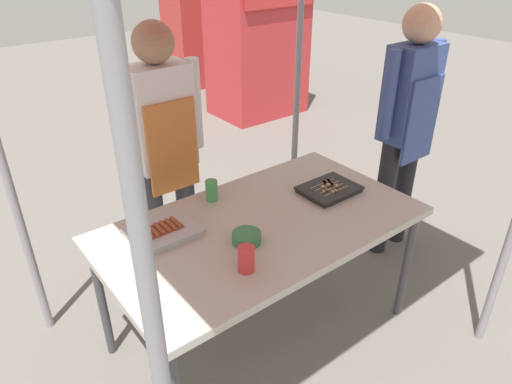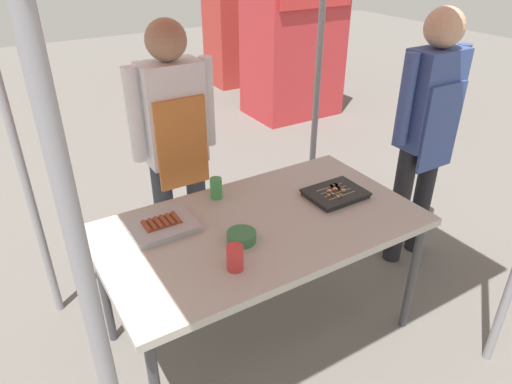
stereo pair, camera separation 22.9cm
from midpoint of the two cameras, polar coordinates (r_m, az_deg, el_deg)
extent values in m
plane|color=#66605B|center=(2.82, 2.99, -16.68)|extent=(18.00, 18.00, 0.00)
cube|color=#B7B2A8|center=(2.35, 3.44, -4.21)|extent=(1.60, 0.90, 0.04)
cylinder|color=#3F3F44|center=(2.79, 20.81, -9.77)|extent=(0.04, 0.04, 0.71)
cylinder|color=#3F3F44|center=(2.62, -15.68, -11.56)|extent=(0.04, 0.04, 0.71)
cylinder|color=#3F3F44|center=(3.20, 10.24, -2.63)|extent=(0.04, 0.04, 0.71)
cylinder|color=gray|center=(1.20, -12.83, -19.11)|extent=(0.04, 0.04, 2.28)
cylinder|color=gray|center=(2.56, -25.32, 6.18)|extent=(0.04, 0.04, 2.28)
cylinder|color=gray|center=(3.30, 9.58, 13.36)|extent=(0.04, 0.04, 2.28)
cube|color=#ADADB2|center=(2.31, -8.61, -4.30)|extent=(0.31, 0.24, 0.02)
cube|color=#ADADB2|center=(2.30, -8.64, -3.96)|extent=(0.32, 0.25, 0.01)
cylinder|color=brown|center=(2.27, -10.40, -4.33)|extent=(0.03, 0.10, 0.03)
cylinder|color=brown|center=(2.28, -9.70, -4.12)|extent=(0.03, 0.10, 0.03)
cylinder|color=brown|center=(2.29, -9.00, -3.91)|extent=(0.03, 0.10, 0.03)
cylinder|color=brown|center=(2.30, -8.31, -3.70)|extent=(0.03, 0.10, 0.03)
cylinder|color=brown|center=(2.31, -7.63, -3.49)|extent=(0.03, 0.10, 0.03)
cylinder|color=brown|center=(2.32, -6.95, -3.28)|extent=(0.03, 0.10, 0.03)
cube|color=black|center=(2.61, 12.15, -0.40)|extent=(0.30, 0.23, 0.02)
cube|color=black|center=(2.60, 12.18, -0.09)|extent=(0.31, 0.24, 0.01)
cylinder|color=tan|center=(2.56, 13.00, -0.52)|extent=(0.18, 0.01, 0.01)
cube|color=tan|center=(2.56, 12.82, -0.58)|extent=(0.02, 0.02, 0.02)
cube|color=tan|center=(2.55, 12.61, -0.66)|extent=(0.02, 0.02, 0.02)
cylinder|color=tan|center=(2.59, 12.46, -0.18)|extent=(0.18, 0.01, 0.01)
cube|color=tan|center=(2.55, 11.55, -0.50)|extent=(0.02, 0.02, 0.02)
cube|color=tan|center=(2.56, 11.73, -0.44)|extent=(0.02, 0.02, 0.02)
cube|color=tan|center=(2.61, 13.10, 0.04)|extent=(0.02, 0.02, 0.02)
cylinder|color=tan|center=(2.61, 11.93, 0.15)|extent=(0.18, 0.01, 0.01)
cube|color=tan|center=(2.62, 12.11, 0.21)|extent=(0.02, 0.02, 0.02)
cube|color=tan|center=(2.59, 11.46, -0.01)|extent=(0.02, 0.02, 0.02)
cube|color=tan|center=(2.63, 12.42, 0.32)|extent=(0.02, 0.02, 0.02)
cube|color=tan|center=(2.63, 12.46, 0.33)|extent=(0.02, 0.02, 0.02)
cylinder|color=tan|center=(2.63, 11.41, 0.48)|extent=(0.18, 0.01, 0.01)
cube|color=tan|center=(2.66, 12.13, 0.72)|extent=(0.02, 0.02, 0.02)
cube|color=tan|center=(2.66, 12.14, 0.72)|extent=(0.02, 0.02, 0.02)
cube|color=tan|center=(2.64, 11.60, 0.54)|extent=(0.02, 0.02, 0.02)
cube|color=tan|center=(2.64, 11.59, 0.54)|extent=(0.02, 0.02, 0.02)
cylinder|color=#33723F|center=(2.18, 1.23, -5.58)|extent=(0.14, 0.14, 0.05)
cylinder|color=#3F994C|center=(2.52, -2.31, 0.40)|extent=(0.07, 0.07, 0.12)
cylinder|color=red|center=(2.00, 0.72, -8.16)|extent=(0.07, 0.07, 0.12)
cylinder|color=#333842|center=(2.97, -8.77, -3.89)|extent=(0.12, 0.12, 0.83)
cylinder|color=#333842|center=(3.04, -4.99, -2.74)|extent=(0.12, 0.12, 0.83)
cube|color=white|center=(2.69, -7.74, 9.43)|extent=(0.34, 0.20, 0.59)
cube|color=#CC7233|center=(2.65, -6.54, 5.79)|extent=(0.30, 0.02, 0.53)
cylinder|color=white|center=(2.61, -12.22, 9.05)|extent=(0.08, 0.08, 0.53)
cylinder|color=white|center=(2.77, -3.59, 10.87)|extent=(0.08, 0.08, 0.53)
sphere|color=#9E7256|center=(2.59, -8.37, 17.87)|extent=(0.22, 0.22, 0.22)
cylinder|color=black|center=(3.28, 19.09, -1.73)|extent=(0.12, 0.12, 0.84)
cylinder|color=black|center=(3.44, 21.50, -0.71)|extent=(0.12, 0.12, 0.84)
cube|color=#384C8C|center=(3.08, 22.64, 10.41)|extent=(0.34, 0.20, 0.60)
cube|color=#384C8C|center=(3.07, 23.70, 7.12)|extent=(0.30, 0.02, 0.54)
cylinder|color=#384C8C|center=(2.90, 20.05, 10.44)|extent=(0.08, 0.08, 0.54)
cylinder|color=#384C8C|center=(3.24, 25.17, 11.34)|extent=(0.08, 0.08, 0.54)
sphere|color=tan|center=(2.99, 24.21, 17.85)|extent=(0.23, 0.23, 0.23)
cube|color=#C63338|center=(5.80, 5.77, 18.25)|extent=(1.04, 0.76, 1.84)
cube|color=#BF3833|center=(7.11, -1.13, 21.44)|extent=(0.89, 0.60, 2.09)
camera|label=1|loc=(0.11, -87.14, 1.61)|focal=32.76mm
camera|label=2|loc=(0.11, 92.86, -1.61)|focal=32.76mm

